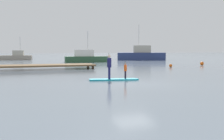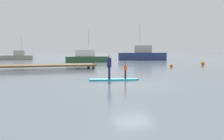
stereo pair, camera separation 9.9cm
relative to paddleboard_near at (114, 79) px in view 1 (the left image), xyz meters
The scene contains 10 objects.
ground_plane 2.23m from the paddleboard_near, 73.91° to the right, with size 240.00×240.00×0.00m, color slate.
paddleboard_near is the anchor object (origin of this frame).
paddler_adult 1.08m from the paddleboard_near, 168.45° to the left, with size 0.35×0.53×1.84m.
paddler_child_solo 1.09m from the paddleboard_near, ahead, with size 0.23×0.40×1.29m.
fishing_boat_white_large 33.92m from the paddleboard_near, 62.17° to the left, with size 9.78×5.86×7.00m.
fishing_boat_green_midground 25.38m from the paddleboard_near, 82.15° to the left, with size 7.14×2.05×5.20m.
motor_boat_small_navy 39.06m from the paddleboard_near, 101.96° to the left, with size 6.75×2.66×4.76m.
floating_dock 12.79m from the paddleboard_near, 113.30° to the left, with size 12.85×3.00×0.51m.
mooring_buoy_near 14.90m from the paddleboard_near, 43.69° to the left, with size 0.39×0.39×0.39m, color orange.
mooring_buoy_mid 20.79m from the paddleboard_near, 36.09° to the left, with size 0.50×0.50×0.50m, color orange.
Camera 1 is at (-6.47, -15.33, 2.24)m, focal length 41.58 mm.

